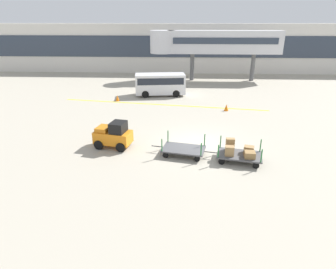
# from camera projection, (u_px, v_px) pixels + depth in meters

# --- Properties ---
(ground_plane) EXTENTS (120.00, 120.00, 0.00)m
(ground_plane) POSITION_uv_depth(u_px,v_px,m) (198.00, 145.00, 17.22)
(ground_plane) COLOR #A8A08E
(apron_lead_line) EXTENTS (18.08, 2.91, 0.01)m
(apron_lead_line) POSITION_uv_depth(u_px,v_px,m) (162.00, 105.00, 25.35)
(apron_lead_line) COLOR yellow
(apron_lead_line) RESTS_ON ground_plane
(terminal_building) EXTENTS (57.13, 2.51, 6.54)m
(terminal_building) POSITION_uv_depth(u_px,v_px,m) (191.00, 48.00, 40.07)
(terminal_building) COLOR silver
(terminal_building) RESTS_ON ground_plane
(jet_bridge) EXTENTS (15.44, 3.00, 5.84)m
(jet_bridge) POSITION_uv_depth(u_px,v_px,m) (210.00, 42.00, 33.97)
(jet_bridge) COLOR silver
(jet_bridge) RESTS_ON ground_plane
(baggage_tug) EXTENTS (2.28, 1.59, 1.58)m
(baggage_tug) POSITION_uv_depth(u_px,v_px,m) (114.00, 135.00, 16.65)
(baggage_tug) COLOR orange
(baggage_tug) RESTS_ON ground_plane
(baggage_cart_lead) EXTENTS (3.08, 1.84, 1.10)m
(baggage_cart_lead) POSITION_uv_depth(u_px,v_px,m) (183.00, 149.00, 15.81)
(baggage_cart_lead) COLOR #4C4C4F
(baggage_cart_lead) RESTS_ON ground_plane
(baggage_cart_middle) EXTENTS (3.08, 1.84, 1.12)m
(baggage_cart_middle) POSITION_uv_depth(u_px,v_px,m) (239.00, 152.00, 15.07)
(baggage_cart_middle) COLOR #4C4C4F
(baggage_cart_middle) RESTS_ON ground_plane
(shuttle_van) EXTENTS (5.01, 2.53, 2.10)m
(shuttle_van) POSITION_uv_depth(u_px,v_px,m) (160.00, 83.00, 28.08)
(shuttle_van) COLOR silver
(shuttle_van) RESTS_ON ground_plane
(safety_cone_near) EXTENTS (0.36, 0.36, 0.55)m
(safety_cone_near) POSITION_uv_depth(u_px,v_px,m) (226.00, 107.00, 23.59)
(safety_cone_near) COLOR orange
(safety_cone_near) RESTS_ON ground_plane
(safety_cone_far) EXTENTS (0.36, 0.36, 0.55)m
(safety_cone_far) POSITION_uv_depth(u_px,v_px,m) (117.00, 98.00, 26.42)
(safety_cone_far) COLOR orange
(safety_cone_far) RESTS_ON ground_plane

